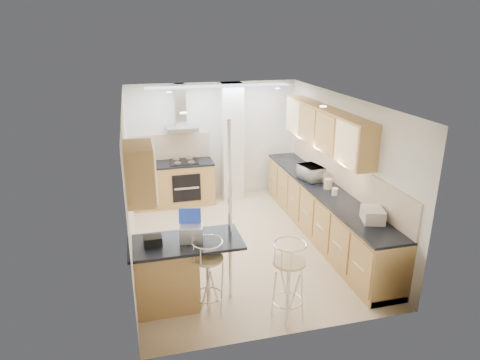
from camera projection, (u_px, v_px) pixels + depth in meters
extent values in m
plane|color=#D0AE8B|center=(241.00, 244.00, 7.44)|extent=(4.80, 4.80, 0.00)
cube|color=silver|center=(214.00, 141.00, 9.21)|extent=(3.60, 0.04, 2.50)
cube|color=silver|center=(294.00, 243.00, 4.83)|extent=(3.60, 0.04, 2.50)
cube|color=silver|center=(129.00, 186.00, 6.61)|extent=(0.04, 4.80, 2.50)
cube|color=silver|center=(341.00, 168.00, 7.44)|extent=(0.04, 4.80, 2.50)
cube|color=white|center=(242.00, 100.00, 6.60)|extent=(3.60, 4.80, 0.02)
cube|color=tan|center=(325.00, 128.00, 7.56)|extent=(0.34, 3.00, 0.72)
cube|color=tan|center=(140.00, 173.00, 5.20)|extent=(0.34, 0.62, 0.72)
cube|color=#EFE1C9|center=(340.00, 172.00, 7.46)|extent=(0.03, 4.40, 0.56)
cube|color=#EFE1C9|center=(170.00, 147.00, 9.00)|extent=(1.70, 0.03, 0.56)
cube|color=white|center=(232.00, 142.00, 9.11)|extent=(0.45, 0.40, 2.50)
cube|color=silver|center=(182.00, 128.00, 8.70)|extent=(0.62, 0.48, 0.08)
cube|color=silver|center=(180.00, 106.00, 8.68)|extent=(0.22, 0.20, 0.88)
cylinder|color=white|center=(230.00, 215.00, 5.58)|extent=(0.05, 0.05, 2.50)
cube|color=black|center=(187.00, 188.00, 8.76)|extent=(0.58, 0.02, 0.58)
cube|color=black|center=(184.00, 162.00, 8.89)|extent=(0.58, 0.50, 0.02)
cube|color=tan|center=(218.00, 86.00, 8.25)|extent=(2.80, 0.35, 0.02)
cube|color=tan|center=(323.00, 212.00, 7.64)|extent=(0.60, 4.40, 0.88)
cube|color=black|center=(324.00, 188.00, 7.49)|extent=(0.63, 4.40, 0.04)
cube|color=tan|center=(173.00, 185.00, 8.99)|extent=(1.70, 0.60, 0.88)
cube|color=black|center=(172.00, 164.00, 8.84)|extent=(1.70, 0.63, 0.04)
cube|color=tan|center=(187.00, 274.00, 5.71)|extent=(1.35, 0.62, 0.90)
cube|color=black|center=(185.00, 242.00, 5.55)|extent=(1.47, 0.72, 0.04)
imported|color=silver|center=(311.00, 173.00, 7.81)|extent=(0.42, 0.54, 0.26)
cube|color=#AAACB2|center=(192.00, 233.00, 5.52)|extent=(0.34, 0.28, 0.21)
cube|color=black|center=(153.00, 241.00, 5.41)|extent=(0.23, 0.18, 0.12)
cylinder|color=beige|center=(323.00, 177.00, 7.72)|extent=(0.14, 0.14, 0.19)
cylinder|color=beige|center=(317.00, 173.00, 7.95)|extent=(0.14, 0.14, 0.15)
cylinder|color=#BAB395|center=(328.00, 184.00, 7.38)|extent=(0.18, 0.18, 0.18)
cylinder|color=silver|center=(335.00, 192.00, 7.10)|extent=(0.13, 0.13, 0.12)
cube|color=beige|center=(373.00, 215.00, 6.13)|extent=(0.38, 0.43, 0.19)
cylinder|color=silver|center=(146.00, 162.00, 8.51)|extent=(0.16, 0.16, 0.23)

